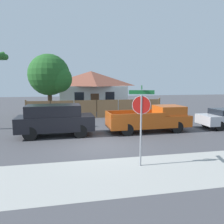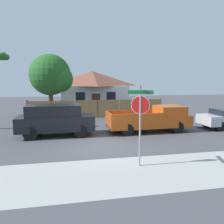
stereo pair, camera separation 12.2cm
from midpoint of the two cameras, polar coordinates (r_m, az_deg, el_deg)
The scene contains 8 objects.
ground_plane at distance 11.35m, azimuth -3.31°, elevation -8.75°, with size 80.00×80.00×0.00m, color #47474C.
sidewalk_strip at distance 8.01m, azimuth 0.52°, elevation -15.97°, with size 36.00×3.20×0.01m.
wooden_fence at distance 19.86m, azimuth -4.20°, elevation 0.80°, with size 12.25×0.12×1.73m.
house at distance 27.26m, azimuth -5.57°, elevation 5.97°, with size 8.03×7.63×4.57m.
oak_tree at distance 21.36m, azimuth -15.81°, elevation 9.08°, with size 4.03×3.84×5.83m.
red_suv at distance 13.54m, azimuth -14.83°, elevation -1.83°, with size 4.53×1.95×1.89m.
orange_pickup at distance 14.55m, azimuth 10.01°, elevation -1.79°, with size 5.40×2.00×1.68m.
stop_sign at distance 8.30m, azimuth 7.23°, elevation -0.01°, with size 0.91×0.82×3.12m.
Camera 1 is at (-1.59, -10.76, 3.24)m, focal length 35.00 mm.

